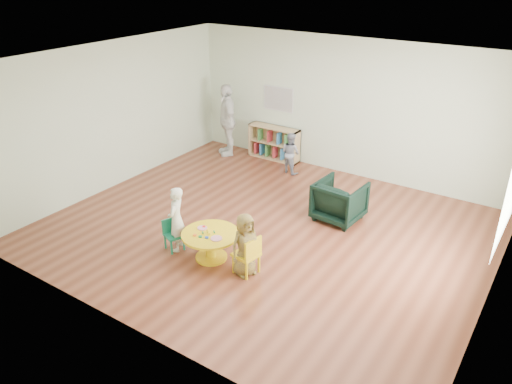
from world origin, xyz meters
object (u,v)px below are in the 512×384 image
(child_right, at_px, (245,245))
(kid_chair_right, at_px, (248,254))
(activity_table, at_px, (211,241))
(kid_chair_left, at_px, (173,233))
(armchair, at_px, (339,201))
(bookshelf, at_px, (274,143))
(adult_caretaker, at_px, (227,120))
(child_left, at_px, (176,219))
(toddler, at_px, (291,153))

(child_right, bearing_deg, kid_chair_right, -35.87)
(activity_table, bearing_deg, kid_chair_left, -171.24)
(armchair, bearing_deg, bookshelf, -32.44)
(activity_table, distance_m, bookshelf, 4.29)
(armchair, bearing_deg, kid_chair_right, 84.66)
(armchair, height_order, adult_caretaker, adult_caretaker)
(activity_table, distance_m, child_left, 0.65)
(bookshelf, distance_m, child_right, 4.59)
(kid_chair_right, relative_size, child_left, 0.58)
(toddler, height_order, adult_caretaker, adult_caretaker)
(activity_table, distance_m, adult_caretaker, 4.45)
(kid_chair_right, xyz_separation_m, adult_caretaker, (-3.13, 3.71, 0.49))
(bookshelf, bearing_deg, toddler, -35.35)
(armchair, distance_m, child_left, 2.85)
(kid_chair_right, height_order, adult_caretaker, adult_caretaker)
(armchair, height_order, child_left, child_left)
(child_left, xyz_separation_m, child_right, (1.27, 0.03, -0.05))
(activity_table, distance_m, armchair, 2.47)
(bookshelf, relative_size, armchair, 1.53)
(bookshelf, height_order, child_right, child_right)
(activity_table, distance_m, kid_chair_left, 0.68)
(kid_chair_right, distance_m, child_left, 1.32)
(child_right, bearing_deg, adult_caretaker, 61.46)
(kid_chair_left, xyz_separation_m, child_right, (1.34, 0.06, 0.21))
(adult_caretaker, bearing_deg, kid_chair_right, -8.59)
(child_left, relative_size, toddler, 1.20)
(toddler, xyz_separation_m, adult_caretaker, (-1.76, 0.14, 0.38))
(adult_caretaker, bearing_deg, kid_chair_left, -23.96)
(activity_table, height_order, child_right, child_right)
(child_left, height_order, adult_caretaker, adult_caretaker)
(armchair, relative_size, child_left, 0.74)
(child_left, height_order, child_right, child_left)
(bookshelf, bearing_deg, armchair, -36.70)
(kid_chair_right, bearing_deg, adult_caretaker, 49.26)
(armchair, bearing_deg, adult_caretaker, -18.55)
(child_right, bearing_deg, toddler, 42.24)
(toddler, bearing_deg, activity_table, 114.64)
(kid_chair_right, relative_size, adult_caretaker, 0.37)
(armchair, xyz_separation_m, toddler, (-1.75, 1.33, 0.08))
(bookshelf, bearing_deg, adult_caretaker, -160.45)
(child_left, relative_size, adult_caretaker, 0.65)
(kid_chair_right, distance_m, adult_caretaker, 4.88)
(bookshelf, distance_m, armchair, 3.08)
(bookshelf, xyz_separation_m, child_left, (0.79, -4.14, 0.16))
(child_right, height_order, toddler, child_right)
(kid_chair_right, distance_m, toddler, 3.83)
(adult_caretaker, bearing_deg, child_right, -9.11)
(child_left, xyz_separation_m, adult_caretaker, (-1.82, 3.77, 0.29))
(kid_chair_right, height_order, toddler, toddler)
(activity_table, xyz_separation_m, child_left, (-0.60, -0.08, 0.23))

